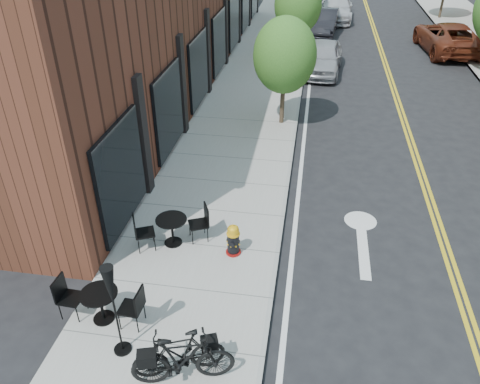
{
  "coord_description": "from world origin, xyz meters",
  "views": [
    {
      "loc": [
        0.43,
        -7.11,
        7.35
      ],
      "look_at": [
        -1.14,
        2.64,
        1.0
      ],
      "focal_mm": 35.0,
      "sensor_mm": 36.0,
      "label": 1
    }
  ],
  "objects_px": {
    "parked_car_a": "(323,57)",
    "parked_car_far": "(448,37)",
    "bicycle_left": "(179,353)",
    "patio_umbrella": "(111,293)",
    "parked_car_c": "(336,8)",
    "fire_hydrant": "(233,240)",
    "bicycle_right": "(183,360)",
    "bistro_set_c": "(172,227)",
    "parked_car_b": "(324,22)",
    "bistro_set_b": "(100,302)"
  },
  "relations": [
    {
      "from": "parked_car_c",
      "to": "parked_car_far",
      "type": "relative_size",
      "value": 0.95
    },
    {
      "from": "bistro_set_b",
      "to": "parked_car_far",
      "type": "relative_size",
      "value": 0.31
    },
    {
      "from": "bistro_set_b",
      "to": "patio_umbrella",
      "type": "relative_size",
      "value": 0.84
    },
    {
      "from": "patio_umbrella",
      "to": "parked_car_b",
      "type": "distance_m",
      "value": 24.83
    },
    {
      "from": "bistro_set_b",
      "to": "bistro_set_c",
      "type": "relative_size",
      "value": 0.98
    },
    {
      "from": "bicycle_right",
      "to": "patio_umbrella",
      "type": "bearing_deg",
      "value": 55.24
    },
    {
      "from": "bistro_set_c",
      "to": "patio_umbrella",
      "type": "bearing_deg",
      "value": -115.67
    },
    {
      "from": "bistro_set_c",
      "to": "parked_car_far",
      "type": "bearing_deg",
      "value": 36.87
    },
    {
      "from": "bicycle_left",
      "to": "bistro_set_b",
      "type": "xyz_separation_m",
      "value": [
        -1.85,
        0.95,
        -0.03
      ]
    },
    {
      "from": "parked_car_b",
      "to": "parked_car_c",
      "type": "xyz_separation_m",
      "value": [
        0.74,
        3.94,
        0.07
      ]
    },
    {
      "from": "bicycle_right",
      "to": "parked_car_far",
      "type": "relative_size",
      "value": 0.32
    },
    {
      "from": "bistro_set_b",
      "to": "patio_umbrella",
      "type": "distance_m",
      "value": 1.37
    },
    {
      "from": "fire_hydrant",
      "to": "bistro_set_c",
      "type": "relative_size",
      "value": 0.47
    },
    {
      "from": "fire_hydrant",
      "to": "parked_car_far",
      "type": "height_order",
      "value": "parked_car_far"
    },
    {
      "from": "patio_umbrella",
      "to": "parked_car_far",
      "type": "bearing_deg",
      "value": 65.13
    },
    {
      "from": "parked_car_a",
      "to": "parked_car_b",
      "type": "relative_size",
      "value": 1.0
    },
    {
      "from": "fire_hydrant",
      "to": "bistro_set_b",
      "type": "xyz_separation_m",
      "value": [
        -2.22,
        -2.42,
        0.07
      ]
    },
    {
      "from": "patio_umbrella",
      "to": "bistro_set_b",
      "type": "bearing_deg",
      "value": 134.52
    },
    {
      "from": "fire_hydrant",
      "to": "parked_car_c",
      "type": "height_order",
      "value": "parked_car_c"
    },
    {
      "from": "bistro_set_b",
      "to": "parked_car_a",
      "type": "xyz_separation_m",
      "value": [
        4.11,
        16.49,
        0.14
      ]
    },
    {
      "from": "fire_hydrant",
      "to": "parked_car_far",
      "type": "relative_size",
      "value": 0.15
    },
    {
      "from": "bicycle_right",
      "to": "bicycle_left",
      "type": "bearing_deg",
      "value": 21.46
    },
    {
      "from": "bistro_set_c",
      "to": "bicycle_right",
      "type": "bearing_deg",
      "value": -95.74
    },
    {
      "from": "fire_hydrant",
      "to": "parked_car_b",
      "type": "relative_size",
      "value": 0.19
    },
    {
      "from": "parked_car_b",
      "to": "parked_car_a",
      "type": "bearing_deg",
      "value": -84.7
    },
    {
      "from": "patio_umbrella",
      "to": "parked_car_a",
      "type": "height_order",
      "value": "patio_umbrella"
    },
    {
      "from": "bicycle_left",
      "to": "patio_umbrella",
      "type": "xyz_separation_m",
      "value": [
        -1.19,
        0.28,
        0.97
      ]
    },
    {
      "from": "patio_umbrella",
      "to": "parked_car_c",
      "type": "distance_m",
      "value": 28.83
    },
    {
      "from": "fire_hydrant",
      "to": "bicycle_left",
      "type": "height_order",
      "value": "bicycle_left"
    },
    {
      "from": "parked_car_a",
      "to": "parked_car_b",
      "type": "xyz_separation_m",
      "value": [
        0.0,
        7.42,
        -0.02
      ]
    },
    {
      "from": "parked_car_c",
      "to": "fire_hydrant",
      "type": "bearing_deg",
      "value": -94.03
    },
    {
      "from": "bistro_set_b",
      "to": "bicycle_left",
      "type": "bearing_deg",
      "value": -24.42
    },
    {
      "from": "bicycle_left",
      "to": "bicycle_right",
      "type": "xyz_separation_m",
      "value": [
        0.12,
        -0.15,
        0.04
      ]
    },
    {
      "from": "parked_car_a",
      "to": "parked_car_far",
      "type": "distance_m",
      "value": 8.01
    },
    {
      "from": "parked_car_c",
      "to": "parked_car_a",
      "type": "bearing_deg",
      "value": -91.87
    },
    {
      "from": "bicycle_right",
      "to": "bistro_set_b",
      "type": "height_order",
      "value": "bicycle_right"
    },
    {
      "from": "patio_umbrella",
      "to": "parked_car_a",
      "type": "bearing_deg",
      "value": 78.61
    },
    {
      "from": "bicycle_right",
      "to": "parked_car_a",
      "type": "bearing_deg",
      "value": -23.37
    },
    {
      "from": "bicycle_right",
      "to": "fire_hydrant",
      "type": "bearing_deg",
      "value": -20.61
    },
    {
      "from": "patio_umbrella",
      "to": "parked_car_c",
      "type": "relative_size",
      "value": 0.38
    },
    {
      "from": "bicycle_left",
      "to": "parked_car_far",
      "type": "xyz_separation_m",
      "value": [
        8.86,
        21.97,
        0.17
      ]
    },
    {
      "from": "bicycle_right",
      "to": "parked_car_c",
      "type": "xyz_separation_m",
      "value": [
        2.89,
        28.95,
        0.11
      ]
    },
    {
      "from": "bistro_set_b",
      "to": "patio_umbrella",
      "type": "xyz_separation_m",
      "value": [
        0.65,
        -0.66,
        1.0
      ]
    },
    {
      "from": "parked_car_a",
      "to": "parked_car_c",
      "type": "xyz_separation_m",
      "value": [
        0.74,
        11.36,
        0.04
      ]
    },
    {
      "from": "patio_umbrella",
      "to": "fire_hydrant",
      "type": "bearing_deg",
      "value": 63.07
    },
    {
      "from": "parked_car_c",
      "to": "bicycle_right",
      "type": "bearing_deg",
      "value": -93.83
    },
    {
      "from": "bicycle_left",
      "to": "patio_umbrella",
      "type": "distance_m",
      "value": 1.56
    },
    {
      "from": "parked_car_b",
      "to": "parked_car_c",
      "type": "height_order",
      "value": "parked_car_c"
    },
    {
      "from": "bistro_set_c",
      "to": "parked_car_far",
      "type": "height_order",
      "value": "parked_car_far"
    },
    {
      "from": "bicycle_right",
      "to": "bistro_set_b",
      "type": "xyz_separation_m",
      "value": [
        -1.96,
        1.1,
        -0.07
      ]
    }
  ]
}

